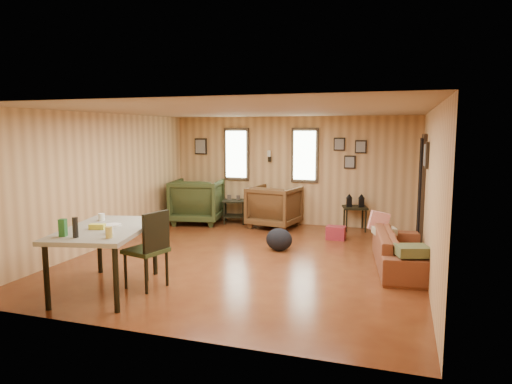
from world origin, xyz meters
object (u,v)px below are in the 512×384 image
(recliner_green, at_px, (197,199))
(end_table, at_px, (234,207))
(side_table, at_px, (355,205))
(sofa, at_px, (403,245))
(recliner_brown, at_px, (275,204))
(dining_table, at_px, (105,233))

(recliner_green, relative_size, end_table, 1.70)
(end_table, height_order, side_table, side_table)
(recliner_green, height_order, end_table, recliner_green)
(sofa, xyz_separation_m, end_table, (-3.66, 2.48, -0.01))
(sofa, xyz_separation_m, side_table, (-0.97, 2.55, 0.15))
(recliner_green, bearing_deg, end_table, -172.90)
(recliner_green, height_order, side_table, recliner_green)
(recliner_brown, xyz_separation_m, side_table, (1.69, 0.22, 0.03))
(recliner_brown, relative_size, recliner_green, 0.91)
(recliner_green, bearing_deg, side_table, 174.78)
(sofa, xyz_separation_m, dining_table, (-3.69, -2.19, 0.39))
(side_table, bearing_deg, recliner_green, -174.83)
(recliner_brown, bearing_deg, sofa, 148.69)
(sofa, height_order, side_table, side_table)
(end_table, bearing_deg, dining_table, -90.38)
(side_table, bearing_deg, end_table, -178.66)
(recliner_brown, xyz_separation_m, recliner_green, (-1.79, -0.09, 0.05))
(end_table, distance_m, side_table, 2.69)
(side_table, xyz_separation_m, dining_table, (-2.72, -4.73, 0.24))
(sofa, bearing_deg, end_table, 48.43)
(sofa, height_order, dining_table, dining_table)
(end_table, relative_size, side_table, 0.83)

